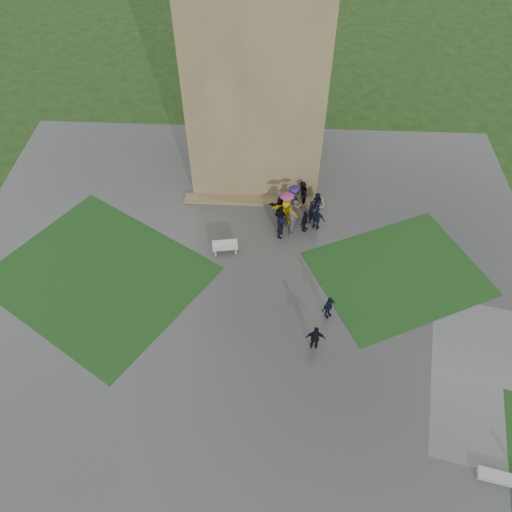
{
  "coord_description": "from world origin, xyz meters",
  "views": [
    {
      "loc": [
        1.31,
        -13.4,
        21.99
      ],
      "look_at": [
        0.4,
        4.88,
        1.2
      ],
      "focal_mm": 35.0,
      "sensor_mm": 36.0,
      "label": 1
    }
  ],
  "objects_px": {
    "tower": "(258,33)",
    "pedestrian_mid": "(329,307)",
    "bench": "(225,247)",
    "pedestrian_near": "(315,338)"
  },
  "relations": [
    {
      "from": "tower",
      "to": "bench",
      "type": "relative_size",
      "value": 11.7
    },
    {
      "from": "pedestrian_mid",
      "to": "pedestrian_near",
      "type": "bearing_deg",
      "value": -152.82
    },
    {
      "from": "tower",
      "to": "bench",
      "type": "xyz_separation_m",
      "value": [
        -1.48,
        -8.83,
        -8.54
      ]
    },
    {
      "from": "tower",
      "to": "pedestrian_near",
      "type": "xyz_separation_m",
      "value": [
        3.58,
        -15.06,
        -8.14
      ]
    },
    {
      "from": "bench",
      "to": "pedestrian_near",
      "type": "bearing_deg",
      "value": -60.02
    },
    {
      "from": "pedestrian_mid",
      "to": "pedestrian_near",
      "type": "xyz_separation_m",
      "value": [
        -0.75,
        -1.96,
        0.08
      ]
    },
    {
      "from": "tower",
      "to": "pedestrian_mid",
      "type": "xyz_separation_m",
      "value": [
        4.33,
        -13.1,
        -8.22
      ]
    },
    {
      "from": "tower",
      "to": "pedestrian_near",
      "type": "distance_m",
      "value": 17.49
    },
    {
      "from": "tower",
      "to": "pedestrian_near",
      "type": "relative_size",
      "value": 10.74
    },
    {
      "from": "bench",
      "to": "tower",
      "type": "bearing_deg",
      "value": 71.4
    }
  ]
}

